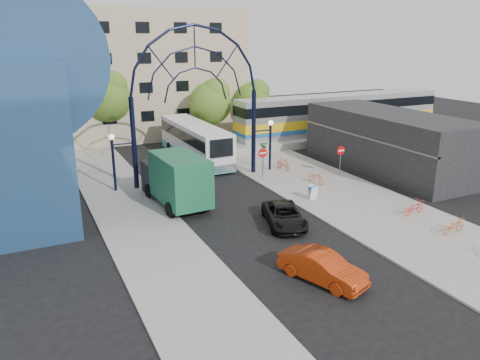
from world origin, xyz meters
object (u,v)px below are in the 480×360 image
tree_north_b (107,96)px  black_suv (284,215)px  green_truck (175,179)px  bike_near_b (283,164)px  gateway_arch (195,72)px  bike_near_a (316,177)px  train_car (340,113)px  stop_sign (263,156)px  tree_north_c (253,99)px  street_name_sign (263,152)px  red_sedan (322,267)px  bike_far_a (414,207)px  city_bus (195,141)px  tree_north_a (212,101)px  bike_far_c (454,225)px  sandwich_board (313,191)px  do_not_enter_sign (341,153)px

tree_north_b → black_suv: 27.84m
green_truck → bike_near_b: green_truck is taller
green_truck → gateway_arch: bearing=50.1°
tree_north_b → bike_near_a: size_ratio=4.19×
tree_north_b → black_suv: tree_north_b is taller
tree_north_b → train_car: bearing=-18.4°
stop_sign → tree_north_c: (7.32, 15.93, 2.28)m
train_car → bike_near_a: 17.83m
street_name_sign → red_sedan: (-5.62, -16.33, -1.41)m
bike_far_a → city_bus: bearing=14.4°
train_car → tree_north_a: size_ratio=3.59×
tree_north_a → green_truck: size_ratio=0.95×
train_car → bike_near_a: (-12.02, -12.97, -2.28)m
bike_near_a → black_suv: bearing=-142.6°
bike_far_c → bike_far_a: bearing=-7.5°
tree_north_b → bike_far_c: 35.54m
stop_sign → city_bus: bearing=107.7°
street_name_sign → sandwich_board: street_name_sign is taller
do_not_enter_sign → tree_north_c: 18.11m
tree_north_a → stop_sign: bearing=-95.4°
gateway_arch → green_truck: 8.75m
black_suv → tree_north_a: bearing=96.2°
tree_north_b → tree_north_a: bearing=-21.8°
gateway_arch → bike_near_a: gateway_arch is taller
train_car → city_bus: 17.98m
tree_north_c → red_sedan: size_ratio=1.49×
tree_north_b → green_truck: 20.70m
gateway_arch → bike_far_c: (9.74, -16.56, -7.98)m
stop_sign → black_suv: bearing=-110.1°
tree_north_a → bike_near_a: tree_north_a is taller
tree_north_c → city_bus: 12.77m
stop_sign → bike_near_b: 3.47m
street_name_sign → do_not_enter_sign: bearing=-24.2°
bike_near_b → bike_far_c: (2.10, -16.03, -0.07)m
tree_north_b → do_not_enter_sign: bearing=-53.3°
sandwich_board → train_car: train_car is taller
street_name_sign → bike_far_c: bearing=-73.3°
stop_sign → do_not_enter_sign: (6.20, -2.00, -0.02)m
city_bus → stop_sign: bearing=-72.6°
bike_near_a → bike_far_c: (1.76, -11.59, -0.04)m
do_not_enter_sign → sandwich_board: 6.85m
bike_near_a → tree_north_a: bearing=90.8°
train_car → green_truck: (-23.35, -12.48, -1.07)m
sandwich_board → bike_near_b: bike_near_b is taller
bike_far_a → bike_near_b: bearing=2.8°
train_car → bike_near_b: bearing=-145.4°
street_name_sign → red_sedan: street_name_sign is taller
tree_north_b → bike_near_b: (11.52, -16.45, -4.62)m
city_bus → black_suv: city_bus is taller
tree_north_b → bike_far_a: (13.76, -29.25, -4.67)m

